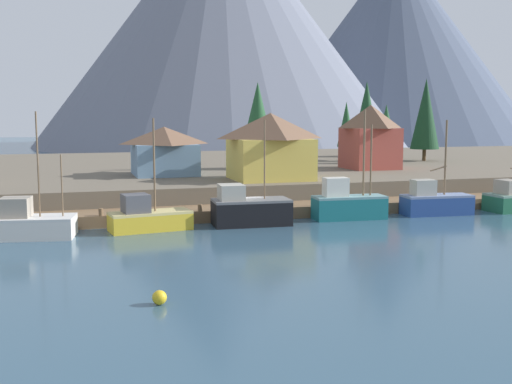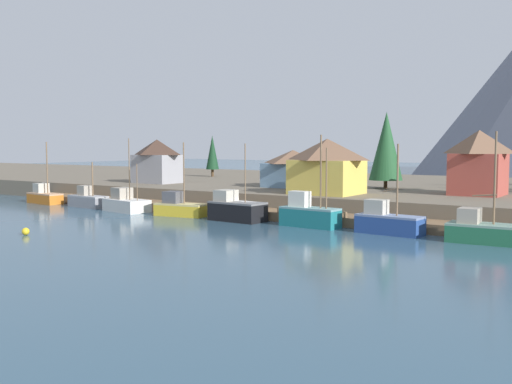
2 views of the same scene
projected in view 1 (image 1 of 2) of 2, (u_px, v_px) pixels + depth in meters
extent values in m
cube|color=#335166|center=(199.00, 197.00, 71.86)|extent=(400.00, 400.00, 1.00)
cube|color=brown|center=(241.00, 212.00, 54.64)|extent=(80.00, 4.00, 1.00)
cylinder|color=brown|center=(101.00, 218.00, 49.44)|extent=(0.36, 0.36, 1.60)
cylinder|color=brown|center=(200.00, 214.00, 51.74)|extent=(0.36, 0.36, 1.60)
cylinder|color=brown|center=(291.00, 209.00, 54.04)|extent=(0.36, 0.36, 1.60)
cylinder|color=brown|center=(374.00, 206.00, 56.34)|extent=(0.36, 0.36, 1.60)
cylinder|color=brown|center=(450.00, 202.00, 58.64)|extent=(0.36, 0.36, 1.60)
cube|color=#665B4C|center=(181.00, 173.00, 83.04)|extent=(400.00, 56.00, 2.50)
cone|color=slate|center=(222.00, 23.00, 180.56)|extent=(107.65, 107.65, 71.10)
cone|color=#4C566B|center=(394.00, 45.00, 221.57)|extent=(99.75, 99.75, 67.38)
cube|color=silver|center=(31.00, 229.00, 45.64)|extent=(6.69, 4.15, 1.36)
cube|color=silver|center=(30.00, 218.00, 45.55)|extent=(6.69, 4.15, 0.20)
cube|color=gray|center=(16.00, 207.00, 45.32)|extent=(2.36, 2.35, 1.44)
cylinder|color=brown|center=(38.00, 164.00, 45.15)|extent=(0.12, 0.12, 7.65)
cylinder|color=brown|center=(62.00, 185.00, 45.55)|extent=(0.10, 0.10, 4.54)
cube|color=gold|center=(150.00, 222.00, 48.58)|extent=(6.55, 3.38, 1.29)
cube|color=tan|center=(150.00, 213.00, 48.49)|extent=(6.55, 3.38, 0.20)
cube|color=#4C4C51|center=(136.00, 203.00, 47.91)|extent=(2.20, 2.20, 1.41)
cylinder|color=brown|center=(154.00, 165.00, 48.19)|extent=(0.15, 0.15, 7.21)
cube|color=black|center=(251.00, 213.00, 50.90)|extent=(6.42, 3.35, 1.93)
cube|color=slate|center=(251.00, 200.00, 50.77)|extent=(6.42, 3.35, 0.20)
cube|color=#B2AD9E|center=(231.00, 192.00, 50.30)|extent=(2.08, 2.28, 1.24)
cylinder|color=brown|center=(265.00, 160.00, 50.62)|extent=(0.12, 0.12, 6.42)
cube|color=#196B70|center=(349.00, 209.00, 53.84)|extent=(6.39, 2.67, 1.82)
cube|color=#679496|center=(349.00, 197.00, 53.72)|extent=(6.39, 2.67, 0.20)
cube|color=silver|center=(336.00, 187.00, 53.32)|extent=(2.11, 1.42, 1.61)
cylinder|color=brown|center=(364.00, 153.00, 53.54)|extent=(0.18, 0.18, 7.41)
cylinder|color=brown|center=(371.00, 160.00, 53.76)|extent=(0.15, 0.15, 6.12)
cube|color=navy|center=(437.00, 206.00, 56.26)|extent=(6.41, 2.80, 1.60)
cube|color=#6C7DA2|center=(437.00, 196.00, 56.15)|extent=(6.41, 2.80, 0.20)
cube|color=#B2AD9E|center=(423.00, 187.00, 55.75)|extent=(2.07, 1.59, 1.40)
cylinder|color=brown|center=(446.00, 157.00, 55.88)|extent=(0.18, 0.18, 6.71)
cylinder|color=brown|center=(439.00, 168.00, 55.86)|extent=(1.61, 0.24, 0.53)
cube|color=gray|center=(508.00, 187.00, 57.90)|extent=(1.80, 2.18, 1.31)
cube|color=#9E4238|center=(370.00, 148.00, 75.14)|extent=(5.68, 5.88, 4.89)
pyramid|color=brown|center=(371.00, 116.00, 74.67)|extent=(5.96, 6.17, 2.76)
cube|color=gold|center=(270.00, 159.00, 62.54)|extent=(7.51, 6.68, 4.09)
pyramid|color=brown|center=(270.00, 126.00, 62.13)|extent=(7.89, 7.02, 2.55)
cube|color=#6689A8|center=(165.00, 159.00, 67.36)|extent=(6.56, 6.89, 3.34)
pyramid|color=brown|center=(164.00, 135.00, 67.04)|extent=(6.89, 7.23, 1.85)
cylinder|color=#4C3823|center=(366.00, 151.00, 97.56)|extent=(0.50, 0.50, 1.59)
cone|color=#194223|center=(366.00, 114.00, 96.85)|extent=(4.22, 4.22, 10.06)
cylinder|color=#4C3823|center=(385.00, 157.00, 83.88)|extent=(0.50, 0.50, 1.54)
cone|color=#1E4C28|center=(386.00, 128.00, 83.40)|extent=(3.14, 3.14, 6.32)
cylinder|color=#4C3823|center=(424.00, 155.00, 87.97)|extent=(0.50, 0.50, 1.70)
cone|color=#14381E|center=(425.00, 114.00, 87.26)|extent=(4.01, 4.01, 9.82)
cylinder|color=#4C3823|center=(346.00, 153.00, 88.87)|extent=(0.50, 0.50, 1.98)
cone|color=#1E4C28|center=(346.00, 124.00, 88.35)|extent=(2.49, 2.49, 6.34)
cylinder|color=#4C3823|center=(258.00, 164.00, 75.23)|extent=(0.50, 0.50, 1.15)
cone|color=#1E4C28|center=(258.00, 121.00, 74.59)|extent=(4.49, 4.49, 9.22)
sphere|color=gold|center=(160.00, 297.00, 29.53)|extent=(0.70, 0.70, 0.70)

